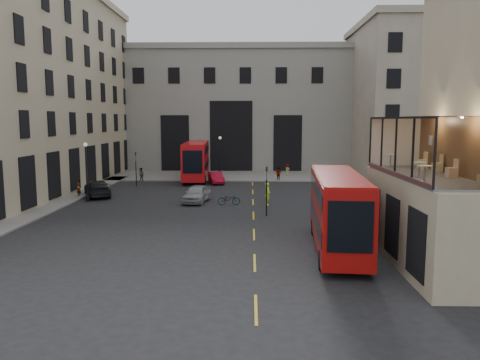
{
  "coord_description": "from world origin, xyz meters",
  "views": [
    {
      "loc": [
        -2.22,
        -23.45,
        7.34
      ],
      "look_at": [
        -3.0,
        10.26,
        3.0
      ],
      "focal_mm": 35.0,
      "sensor_mm": 36.0,
      "label": 1
    }
  ],
  "objects_px": {
    "car_a": "(197,194)",
    "pedestrian_a": "(141,175)",
    "pedestrian_d": "(287,170)",
    "cafe_table_near": "(425,171)",
    "cafe_table_mid": "(419,167)",
    "traffic_light_far": "(136,164)",
    "pedestrian_c": "(278,174)",
    "bus_far": "(196,159)",
    "cafe_table_far": "(391,159)",
    "car_c": "(97,188)",
    "cafe_chair_c": "(437,167)",
    "traffic_light_near": "(267,185)",
    "pedestrian_e": "(78,189)",
    "cafe_chair_d": "(422,164)",
    "street_lamp_a": "(87,175)",
    "bus_near": "(338,207)",
    "car_b": "(216,178)",
    "bicycle": "(229,199)",
    "pedestrian_b": "(186,170)",
    "cafe_chair_b": "(452,172)",
    "street_lamp_b": "(220,160)",
    "cyclist": "(268,194)"
  },
  "relations": [
    {
      "from": "car_c",
      "to": "bicycle",
      "type": "relative_size",
      "value": 2.88
    },
    {
      "from": "pedestrian_d",
      "to": "cafe_table_near",
      "type": "distance_m",
      "value": 40.36
    },
    {
      "from": "bicycle",
      "to": "cafe_chair_c",
      "type": "height_order",
      "value": "cafe_chair_c"
    },
    {
      "from": "bus_far",
      "to": "car_a",
      "type": "height_order",
      "value": "bus_far"
    },
    {
      "from": "car_a",
      "to": "pedestrian_a",
      "type": "relative_size",
      "value": 2.77
    },
    {
      "from": "cafe_table_mid",
      "to": "bus_far",
      "type": "bearing_deg",
      "value": 113.35
    },
    {
      "from": "bicycle",
      "to": "pedestrian_a",
      "type": "distance_m",
      "value": 18.97
    },
    {
      "from": "pedestrian_a",
      "to": "cafe_table_mid",
      "type": "xyz_separation_m",
      "value": [
        21.24,
        -32.79,
        4.27
      ]
    },
    {
      "from": "pedestrian_a",
      "to": "cafe_table_mid",
      "type": "relative_size",
      "value": 2.22
    },
    {
      "from": "traffic_light_near",
      "to": "street_lamp_b",
      "type": "xyz_separation_m",
      "value": [
        -5.0,
        22.0,
        -0.03
      ]
    },
    {
      "from": "car_c",
      "to": "cafe_chair_c",
      "type": "relative_size",
      "value": 5.67
    },
    {
      "from": "cafe_table_near",
      "to": "cafe_chair_d",
      "type": "distance_m",
      "value": 6.31
    },
    {
      "from": "cafe_table_mid",
      "to": "cafe_chair_b",
      "type": "relative_size",
      "value": 0.81
    },
    {
      "from": "car_b",
      "to": "cafe_chair_c",
      "type": "relative_size",
      "value": 4.25
    },
    {
      "from": "traffic_light_far",
      "to": "pedestrian_b",
      "type": "distance_m",
      "value": 9.58
    },
    {
      "from": "pedestrian_b",
      "to": "cafe_chair_c",
      "type": "height_order",
      "value": "cafe_chair_c"
    },
    {
      "from": "traffic_light_near",
      "to": "cafe_table_near",
      "type": "xyz_separation_m",
      "value": [
        6.41,
        -14.93,
        2.68
      ]
    },
    {
      "from": "car_c",
      "to": "cafe_table_far",
      "type": "xyz_separation_m",
      "value": [
        22.93,
        -16.88,
        4.32
      ]
    },
    {
      "from": "car_a",
      "to": "pedestrian_b",
      "type": "height_order",
      "value": "pedestrian_b"
    },
    {
      "from": "cyclist",
      "to": "car_c",
      "type": "bearing_deg",
      "value": 72.15
    },
    {
      "from": "cafe_table_mid",
      "to": "cafe_chair_c",
      "type": "distance_m",
      "value": 2.74
    },
    {
      "from": "pedestrian_a",
      "to": "street_lamp_a",
      "type": "bearing_deg",
      "value": -74.09
    },
    {
      "from": "cafe_table_near",
      "to": "cafe_table_mid",
      "type": "distance_m",
      "value": 2.11
    },
    {
      "from": "traffic_light_far",
      "to": "pedestrian_c",
      "type": "relative_size",
      "value": 2.32
    },
    {
      "from": "bus_far",
      "to": "cafe_table_far",
      "type": "height_order",
      "value": "cafe_table_far"
    },
    {
      "from": "car_c",
      "to": "pedestrian_d",
      "type": "height_order",
      "value": "pedestrian_d"
    },
    {
      "from": "traffic_light_far",
      "to": "cafe_chair_b",
      "type": "xyz_separation_m",
      "value": [
        22.37,
        -29.1,
        2.45
      ]
    },
    {
      "from": "cafe_table_near",
      "to": "cafe_table_mid",
      "type": "xyz_separation_m",
      "value": [
        0.5,
        2.05,
        -0.02
      ]
    },
    {
      "from": "street_lamp_a",
      "to": "cyclist",
      "type": "distance_m",
      "value": 16.37
    },
    {
      "from": "street_lamp_a",
      "to": "pedestrian_b",
      "type": "relative_size",
      "value": 2.94
    },
    {
      "from": "cafe_chair_c",
      "to": "cafe_chair_d",
      "type": "distance_m",
      "value": 1.79
    },
    {
      "from": "cafe_table_near",
      "to": "cafe_chair_c",
      "type": "height_order",
      "value": "cafe_chair_c"
    },
    {
      "from": "bus_near",
      "to": "cafe_chair_d",
      "type": "relative_size",
      "value": 11.46
    },
    {
      "from": "car_a",
      "to": "bicycle",
      "type": "distance_m",
      "value": 3.18
    },
    {
      "from": "bus_near",
      "to": "pedestrian_c",
      "type": "distance_m",
      "value": 30.33
    },
    {
      "from": "bus_near",
      "to": "pedestrian_d",
      "type": "height_order",
      "value": "bus_near"
    },
    {
      "from": "street_lamp_b",
      "to": "pedestrian_c",
      "type": "bearing_deg",
      "value": -9.14
    },
    {
      "from": "car_a",
      "to": "car_b",
      "type": "xyz_separation_m",
      "value": [
        0.81,
        12.48,
        -0.1
      ]
    },
    {
      "from": "traffic_light_far",
      "to": "pedestrian_b",
      "type": "bearing_deg",
      "value": 62.53
    },
    {
      "from": "bus_near",
      "to": "car_b",
      "type": "relative_size",
      "value": 2.71
    },
    {
      "from": "cafe_table_near",
      "to": "street_lamp_b",
      "type": "bearing_deg",
      "value": 107.17
    },
    {
      "from": "cafe_chair_b",
      "to": "cafe_chair_c",
      "type": "height_order",
      "value": "cafe_chair_c"
    },
    {
      "from": "cafe_chair_b",
      "to": "street_lamp_b",
      "type": "bearing_deg",
      "value": 110.85
    },
    {
      "from": "bus_far",
      "to": "cafe_chair_b",
      "type": "height_order",
      "value": "cafe_chair_b"
    },
    {
      "from": "traffic_light_near",
      "to": "pedestrian_e",
      "type": "relative_size",
      "value": 2.25
    },
    {
      "from": "traffic_light_far",
      "to": "pedestrian_d",
      "type": "bearing_deg",
      "value": 27.42
    },
    {
      "from": "car_c",
      "to": "cyclist",
      "type": "height_order",
      "value": "cyclist"
    },
    {
      "from": "traffic_light_near",
      "to": "pedestrian_c",
      "type": "xyz_separation_m",
      "value": [
        2.14,
        20.85,
        -1.61
      ]
    },
    {
      "from": "cyclist",
      "to": "pedestrian_b",
      "type": "distance_m",
      "value": 22.16
    },
    {
      "from": "traffic_light_near",
      "to": "cafe_table_mid",
      "type": "xyz_separation_m",
      "value": [
        6.9,
        -12.88,
        2.66
      ]
    }
  ]
}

